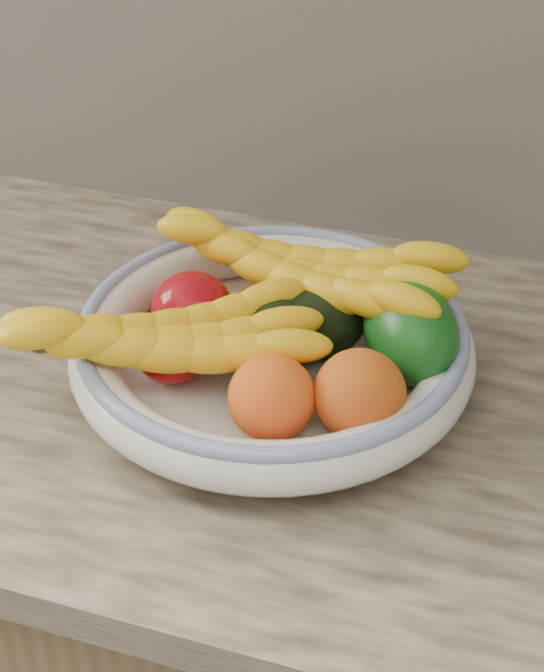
{
  "coord_description": "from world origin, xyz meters",
  "views": [
    {
      "loc": [
        0.25,
        0.9,
        1.54
      ],
      "look_at": [
        0.0,
        1.66,
        0.96
      ],
      "focal_mm": 55.0,
      "sensor_mm": 36.0,
      "label": 1
    }
  ],
  "objects_px": {
    "green_mango": "(410,331)",
    "fruit_bowl": "(272,346)",
    "banana_bunch_front": "(166,345)",
    "banana_bunch_back": "(301,276)"
  },
  "relations": [
    {
      "from": "green_mango",
      "to": "fruit_bowl",
      "type": "bearing_deg",
      "value": 160.61
    },
    {
      "from": "fruit_bowl",
      "to": "banana_bunch_front",
      "type": "relative_size",
      "value": 1.27
    },
    {
      "from": "green_mango",
      "to": "banana_bunch_front",
      "type": "distance_m",
      "value": 0.23
    },
    {
      "from": "fruit_bowl",
      "to": "green_mango",
      "type": "height_order",
      "value": "green_mango"
    },
    {
      "from": "banana_bunch_back",
      "to": "banana_bunch_front",
      "type": "xyz_separation_m",
      "value": [
        -0.09,
        -0.14,
        -0.01
      ]
    },
    {
      "from": "fruit_bowl",
      "to": "green_mango",
      "type": "xyz_separation_m",
      "value": [
        0.13,
        0.03,
        0.03
      ]
    },
    {
      "from": "banana_bunch_back",
      "to": "banana_bunch_front",
      "type": "relative_size",
      "value": 1.07
    },
    {
      "from": "banana_bunch_front",
      "to": "banana_bunch_back",
      "type": "bearing_deg",
      "value": 29.09
    },
    {
      "from": "banana_bunch_back",
      "to": "banana_bunch_front",
      "type": "height_order",
      "value": "banana_bunch_back"
    },
    {
      "from": "banana_bunch_front",
      "to": "fruit_bowl",
      "type": "bearing_deg",
      "value": 13.31
    }
  ]
}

